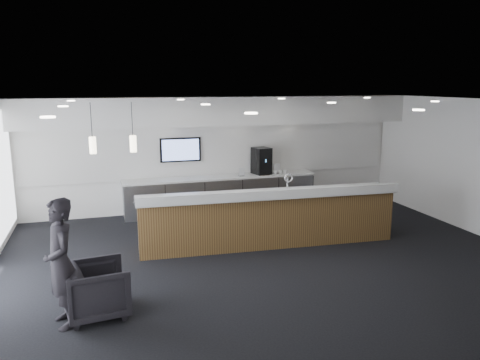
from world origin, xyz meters
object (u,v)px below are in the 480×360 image
object	(u,v)px
coffee_machine	(261,161)
armchair	(98,290)
lounge_guest	(61,263)
service_counter	(268,218)

from	to	relation	value
coffee_machine	armchair	world-z (taller)	coffee_machine
lounge_guest	service_counter	bearing A→B (deg)	105.27
service_counter	armchair	world-z (taller)	service_counter
service_counter	armchair	xyz separation A→B (m)	(-3.43, -2.18, -0.18)
armchair	lounge_guest	world-z (taller)	lounge_guest
armchair	lounge_guest	bearing A→B (deg)	102.14
service_counter	lounge_guest	size ratio (longest dim) A/B	2.99
armchair	coffee_machine	bearing A→B (deg)	-47.32
armchair	lounge_guest	xyz separation A→B (m)	(-0.46, -0.15, 0.52)
coffee_machine	lounge_guest	distance (m)	6.95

